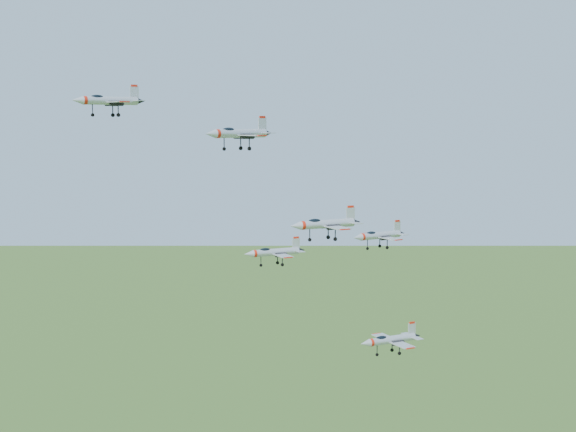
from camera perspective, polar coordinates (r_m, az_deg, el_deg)
jet_lead at (r=136.12m, az=-12.66°, el=8.02°), size 12.77×10.61×3.41m
jet_left_high at (r=123.49m, az=-3.53°, el=5.90°), size 12.53×10.51×3.36m
jet_right_high at (r=112.39m, az=2.66°, el=-0.56°), size 11.30×9.32×3.02m
jet_left_low at (r=136.78m, az=-0.99°, el=-2.57°), size 11.39×9.43×3.04m
jet_right_low at (r=132.50m, az=6.47°, el=-1.37°), size 10.77×8.90×2.88m
jet_trail at (r=140.13m, az=7.28°, el=-8.71°), size 12.35×10.16×3.31m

